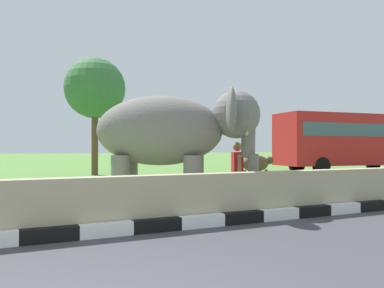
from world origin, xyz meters
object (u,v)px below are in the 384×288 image
person_handler (237,171)px  bus_red (350,138)px  cow_near (256,164)px  elephant (174,132)px

person_handler → bus_red: 15.94m
person_handler → bus_red: size_ratio=0.18×
person_handler → cow_near: (3.55, 4.30, -0.06)m
elephant → bus_red: size_ratio=0.42×
bus_red → cow_near: bus_red is taller
cow_near → bus_red: bearing=24.2°
person_handler → cow_near: size_ratio=0.86×
person_handler → elephant: bearing=169.3°
person_handler → bus_red: bus_red is taller
elephant → cow_near: (5.15, 4.00, -1.02)m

